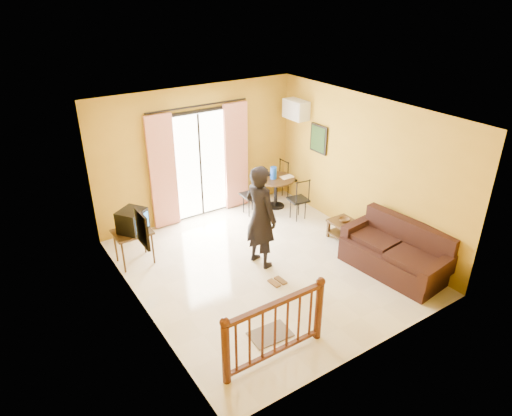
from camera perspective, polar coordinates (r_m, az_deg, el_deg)
ground at (r=8.29m, az=1.20°, el=-7.32°), size 5.00×5.00×0.00m
room_shell at (r=7.48m, az=1.32°, el=3.57°), size 5.00×5.00×5.00m
balcony_door at (r=9.63m, az=-6.96°, el=5.45°), size 2.25×0.14×2.46m
tv_table at (r=8.41m, az=-15.18°, el=-3.27°), size 0.65×0.54×0.65m
television at (r=8.29m, az=-15.19°, el=-1.54°), size 0.60×0.59×0.40m
picture_left at (r=6.49m, az=-14.02°, el=-2.56°), size 0.05×0.42×0.52m
dining_table at (r=10.19m, az=2.50°, el=2.98°), size 0.84×0.84×0.70m
water_jug at (r=10.06m, az=2.20°, el=4.42°), size 0.15×0.15×0.27m
serving_tray at (r=10.18m, az=3.89°, el=3.89°), size 0.28×0.18×0.02m
dining_chairs at (r=10.31m, az=2.89°, el=-0.09°), size 1.66×1.44×0.95m
air_conditioner at (r=10.01m, az=5.00°, el=12.17°), size 0.31×0.60×0.40m
botanical_print at (r=9.74m, az=7.83°, el=8.56°), size 0.05×0.50×0.60m
coffee_table at (r=9.07m, az=11.60°, el=-2.79°), size 0.48×0.87×0.39m
bowl at (r=9.10m, az=10.98°, el=-1.49°), size 0.25×0.25×0.07m
sofa at (r=8.39m, az=17.14°, el=-5.46°), size 1.07×1.99×0.91m
standing_person at (r=7.92m, az=0.57°, el=-1.10°), size 0.57×0.76×1.89m
stair_balustrade at (r=6.19m, az=2.41°, el=-14.47°), size 1.63×0.13×1.04m
doormat at (r=6.89m, az=1.78°, el=-15.49°), size 0.62×0.43×0.02m
sandals at (r=7.89m, az=2.69°, el=-9.19°), size 0.26×0.26×0.03m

